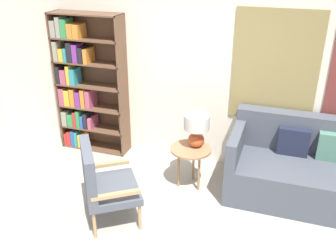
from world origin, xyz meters
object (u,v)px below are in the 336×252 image
at_px(bookshelf, 82,85).
at_px(table_lamp, 197,127).
at_px(armchair, 101,180).
at_px(side_table, 191,153).
at_px(couch, 309,171).

bearing_deg(bookshelf, table_lamp, -13.87).
relative_size(bookshelf, armchair, 2.17).
xyz_separation_m(armchair, table_lamp, (0.77, 1.01, 0.28)).
bearing_deg(side_table, armchair, -127.77).
distance_m(armchair, couch, 2.42).
distance_m(bookshelf, side_table, 1.89).
relative_size(armchair, table_lamp, 2.18).
relative_size(bookshelf, side_table, 3.75).
relative_size(bookshelf, couch, 1.06).
bearing_deg(armchair, table_lamp, 52.64).
xyz_separation_m(couch, side_table, (-1.39, -0.22, 0.12)).
bearing_deg(couch, table_lamp, -173.59).
xyz_separation_m(armchair, side_table, (0.73, 0.94, -0.04)).
bearing_deg(armchair, couch, 28.75).
height_order(bookshelf, side_table, bookshelf).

